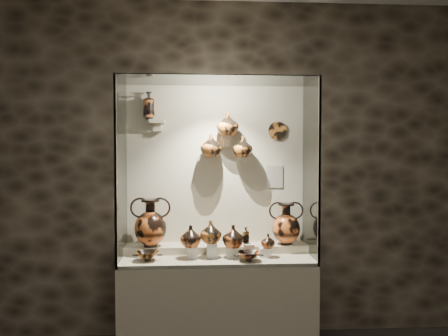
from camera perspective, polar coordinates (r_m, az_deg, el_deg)
The scene contains 35 objects.
wall_back at distance 4.20m, azimuth -1.09°, elevation -0.13°, with size 5.00×0.02×3.20m, color black.
plinth at distance 4.11m, azimuth -0.87°, elevation -17.29°, with size 1.70×0.60×0.80m, color beige.
front_tier at distance 3.99m, azimuth -0.88°, elevation -11.66°, with size 1.68×0.58×0.03m, color #B8AB8F.
rear_tier at distance 4.15m, azimuth -0.99°, elevation -10.61°, with size 1.70×0.25×0.10m, color #B8AB8F.
back_panel at distance 4.19m, azimuth -1.08°, elevation -0.13°, with size 1.70×0.03×1.60m, color beige.
glass_front at distance 3.58m, azimuth -0.66°, elevation -0.53°, with size 1.70×0.01×1.60m, color white.
glass_left at distance 3.93m, azimuth -13.30°, elevation -0.35°, with size 0.01×0.60×1.60m, color white.
glass_right at distance 4.01m, azimuth 11.29°, elevation -0.28°, with size 0.01×0.60×1.60m, color white.
glass_top at distance 3.92m, azimuth -0.89°, elevation 11.37°, with size 1.70×0.60×0.01m, color white.
frame_post_left at distance 3.64m, azimuth -13.98°, elevation -0.55°, with size 0.02×0.02×1.60m, color gray.
frame_post_right at distance 3.73m, azimuth 12.34°, elevation -0.48°, with size 0.02×0.02×1.60m, color gray.
pedestal_a at distance 3.92m, azimuth -4.11°, elevation -10.93°, with size 0.09×0.09×0.10m, color silver.
pedestal_b at distance 3.92m, azimuth -1.58°, elevation -10.71°, with size 0.09×0.09×0.13m, color silver.
pedestal_c at distance 3.93m, azimuth 0.94°, elevation -10.96°, with size 0.09×0.09×0.09m, color silver.
pedestal_d at distance 3.95m, azimuth 3.29°, elevation -10.70°, with size 0.09×0.09×0.12m, color silver.
pedestal_e at distance 3.97m, azimuth 5.34°, elevation -10.92°, with size 0.09×0.09×0.08m, color silver.
bracket_ul at distance 4.14m, azimuth -8.72°, elevation 6.05°, with size 0.14×0.12×0.04m, color beige.
bracket_ca at distance 4.11m, azimuth -2.43°, elevation 1.21°, with size 0.14×0.12×0.04m, color beige.
bracket_cb at distance 4.12m, azimuth 0.35°, elevation 4.00°, with size 0.10×0.12×0.04m, color beige.
bracket_cc at distance 4.14m, azimuth 2.84°, elevation 1.22°, with size 0.14×0.12×0.04m, color beige.
amphora_left at distance 4.06m, azimuth -9.59°, elevation -7.07°, with size 0.35×0.35×0.44m, color #C75D26, non-canonical shape.
amphora_right at distance 4.15m, azimuth 8.12°, elevation -7.22°, with size 0.31×0.31×0.39m, color #C75D26, non-canonical shape.
jug_a at distance 3.88m, azimuth -4.38°, elevation -8.89°, with size 0.18×0.18×0.19m, color #C75D26.
jug_b at distance 3.89m, azimuth -1.74°, elevation -8.34°, with size 0.19×0.19×0.20m, color #BB6321.
jug_c at distance 3.89m, azimuth 1.19°, elevation -8.91°, with size 0.19×0.19×0.20m, color #C75D26.
jug_e at distance 3.94m, azimuth 5.76°, elevation -9.47°, with size 0.12×0.12×0.13m, color #C75D26.
lekythos_small at distance 3.93m, azimuth 2.87°, elevation -8.64°, with size 0.07×0.07×0.16m, color #BB6321, non-canonical shape.
kylix_left at distance 3.87m, azimuth -9.94°, elevation -11.13°, with size 0.25×0.21×0.10m, color #BB6321, non-canonical shape.
kylix_right at distance 3.82m, azimuth 3.24°, elevation -11.32°, with size 0.24×0.21×0.10m, color #C75D26, non-canonical shape.
lekythos_tall at distance 4.15m, azimuth -9.78°, elevation 8.25°, with size 0.11×0.11×0.29m, color #C75D26, non-canonical shape.
ovoid_vase_a at distance 4.06m, azimuth -1.70°, elevation 2.94°, with size 0.20×0.20×0.21m, color #BB6321.
ovoid_vase_b at distance 4.07m, azimuth 0.49°, elevation 5.78°, with size 0.21×0.21×0.21m, color #BB6321.
ovoid_vase_c at distance 4.09m, azimuth 2.45°, elevation 2.81°, with size 0.19×0.19×0.19m, color #BB6321.
wall_plate at distance 4.23m, azimuth 7.00°, elevation 4.84°, with size 0.18×0.18×0.02m, color #B26523.
info_placard at distance 4.24m, azimuth 6.61°, elevation -1.13°, with size 0.16×0.01×0.21m, color beige.
Camera 1 is at (-0.18, -1.69, 1.77)m, focal length 35.00 mm.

